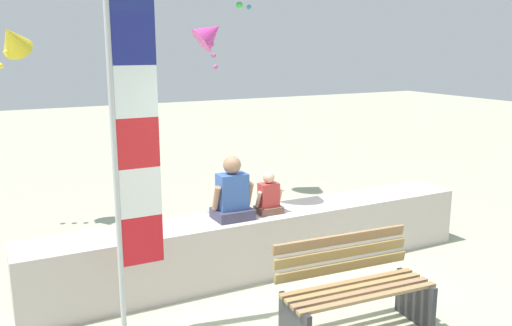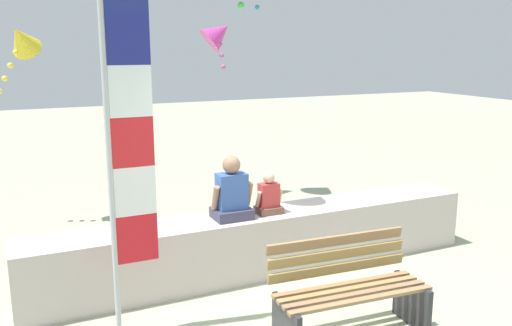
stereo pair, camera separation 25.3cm
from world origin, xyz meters
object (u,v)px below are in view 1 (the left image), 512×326
object	(u,v)px
person_child	(269,197)
kite_magenta	(210,34)
flag_banner	(130,132)
park_bench	(354,291)
person_adult	(232,194)
kite_yellow	(12,40)

from	to	relation	value
person_child	kite_magenta	size ratio (longest dim) A/B	0.55
flag_banner	person_child	bearing A→B (deg)	22.76
park_bench	flag_banner	bearing A→B (deg)	154.80
person_adult	kite_yellow	world-z (taller)	kite_yellow
person_child	kite_magenta	world-z (taller)	kite_magenta
person_child	flag_banner	bearing A→B (deg)	-157.24
flag_banner	park_bench	bearing A→B (deg)	-25.20
flag_banner	kite_magenta	xyz separation A→B (m)	(2.45, 4.05, 0.91)
park_bench	kite_magenta	xyz separation A→B (m)	(0.65, 4.89, 2.41)
kite_yellow	person_adult	bearing A→B (deg)	-56.55
person_adult	flag_banner	size ratio (longest dim) A/B	0.21
park_bench	flag_banner	xyz separation A→B (m)	(-1.80, 0.85, 1.50)
kite_yellow	park_bench	bearing A→B (deg)	-61.71
person_adult	kite_yellow	xyz separation A→B (m)	(-1.92, 2.91, 1.70)
person_adult	park_bench	bearing A→B (deg)	-72.59
flag_banner	kite_yellow	bearing A→B (deg)	99.70
kite_yellow	kite_magenta	bearing A→B (deg)	7.35
park_bench	flag_banner	size ratio (longest dim) A/B	0.44
flag_banner	kite_yellow	xyz separation A→B (m)	(-0.62, 3.65, 0.80)
kite_magenta	kite_yellow	world-z (taller)	kite_magenta
kite_magenta	flag_banner	bearing A→B (deg)	-121.14
person_child	person_adult	bearing A→B (deg)	-179.97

